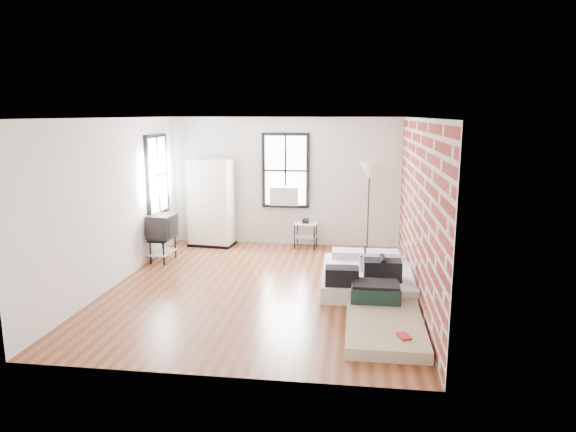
# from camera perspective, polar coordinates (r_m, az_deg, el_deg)

# --- Properties ---
(ground) EXTENTS (6.00, 6.00, 0.00)m
(ground) POSITION_cam_1_polar(r_m,az_deg,el_deg) (8.70, -2.92, -7.93)
(ground) COLOR #562C16
(ground) RESTS_ON ground
(room_shell) EXTENTS (5.02, 6.02, 2.80)m
(room_shell) POSITION_cam_1_polar(r_m,az_deg,el_deg) (8.61, -1.08, 3.77)
(room_shell) COLOR silver
(room_shell) RESTS_ON ground
(mattress_main) EXTENTS (1.55, 2.07, 0.65)m
(mattress_main) POSITION_cam_1_polar(r_m,az_deg,el_deg) (8.82, 8.75, -6.56)
(mattress_main) COLOR white
(mattress_main) RESTS_ON ground
(mattress_bare) EXTENTS (1.02, 1.94, 0.42)m
(mattress_bare) POSITION_cam_1_polar(r_m,az_deg,el_deg) (7.32, 10.42, -10.84)
(mattress_bare) COLOR tan
(mattress_bare) RESTS_ON ground
(wardrobe) EXTENTS (1.02, 0.65, 1.90)m
(wardrobe) POSITION_cam_1_polar(r_m,az_deg,el_deg) (11.33, -8.53, 1.43)
(wardrobe) COLOR black
(wardrobe) RESTS_ON ground
(side_table) EXTENTS (0.51, 0.42, 0.64)m
(side_table) POSITION_cam_1_polar(r_m,az_deg,el_deg) (11.12, 1.98, -1.36)
(side_table) COLOR black
(side_table) RESTS_ON ground
(floor_lamp) EXTENTS (0.40, 0.40, 1.88)m
(floor_lamp) POSITION_cam_1_polar(r_m,az_deg,el_deg) (10.81, 9.03, 4.54)
(floor_lamp) COLOR black
(floor_lamp) RESTS_ON ground
(tv_stand) EXTENTS (0.50, 0.68, 0.93)m
(tv_stand) POSITION_cam_1_polar(r_m,az_deg,el_deg) (10.34, -13.78, -1.33)
(tv_stand) COLOR black
(tv_stand) RESTS_ON ground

